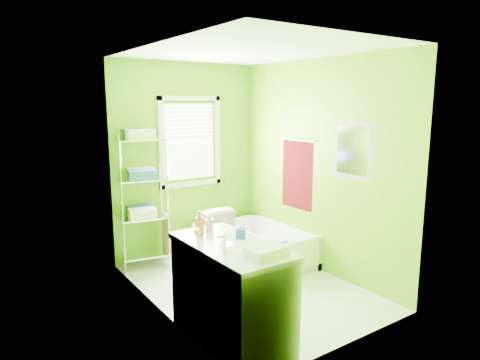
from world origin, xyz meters
TOP-DOWN VIEW (x-y plane):
  - ground at (0.00, 0.00)m, footprint 2.90×2.90m
  - room_envelope at (0.00, 0.00)m, footprint 2.14×2.94m
  - window at (0.05, 1.42)m, footprint 0.92×0.05m
  - door at (-1.04, -1.00)m, footprint 0.09×0.80m
  - right_wall_decor at (1.04, -0.02)m, footprint 0.04×1.48m
  - bathtub at (0.72, 0.54)m, footprint 0.66×1.41m
  - toilet at (0.08, 1.02)m, footprint 0.44×0.74m
  - vanity at (-0.76, -0.83)m, footprint 0.61×1.19m
  - wire_shelf_unit at (-0.72, 1.26)m, footprint 0.64×0.52m

SIDE VIEW (x-z plane):
  - ground at x=0.00m, z-range 0.00..0.00m
  - bathtub at x=0.72m, z-range -0.08..0.37m
  - toilet at x=0.08m, z-range 0.00..0.75m
  - vanity at x=-0.76m, z-range -0.09..1.03m
  - door at x=-1.04m, z-range 0.00..2.00m
  - wire_shelf_unit at x=-0.72m, z-range 0.20..1.95m
  - right_wall_decor at x=1.04m, z-range 0.74..1.91m
  - room_envelope at x=0.00m, z-range 0.24..2.86m
  - window at x=0.05m, z-range 1.00..2.22m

